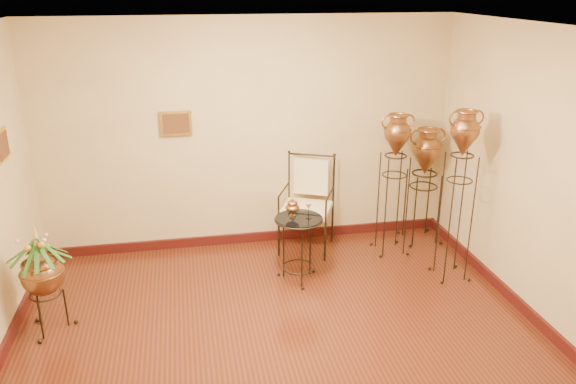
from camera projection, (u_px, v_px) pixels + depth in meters
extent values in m
plane|color=#581D14|center=(288.00, 361.00, 4.95)|extent=(5.00, 5.00, 0.00)
cube|color=#3E100E|center=(252.00, 237.00, 7.21)|extent=(5.00, 0.04, 0.12)
cube|color=#3E100E|center=(542.00, 325.00, 5.37)|extent=(0.04, 5.00, 0.12)
cube|color=gold|center=(176.00, 123.00, 6.50)|extent=(0.36, 0.03, 0.29)
cube|color=gold|center=(1.00, 146.00, 5.25)|extent=(0.03, 0.36, 0.29)
cube|color=#F6EFBA|center=(306.00, 209.00, 6.86)|extent=(0.74, 0.71, 0.07)
cube|color=#F6EFBA|center=(307.00, 183.00, 6.74)|extent=(0.41, 0.21, 0.46)
cylinder|color=black|center=(299.00, 219.00, 6.06)|extent=(0.51, 0.51, 0.02)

